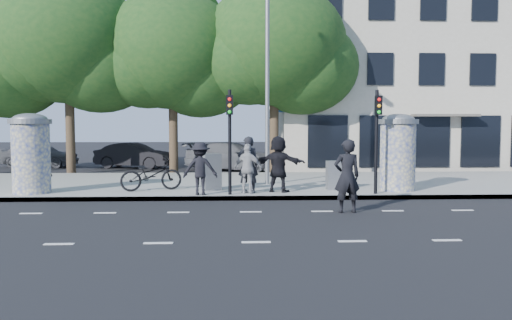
{
  "coord_description": "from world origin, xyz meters",
  "views": [
    {
      "loc": [
        -0.43,
        -12.3,
        2.41
      ],
      "look_at": [
        0.24,
        3.5,
        1.3
      ],
      "focal_mm": 35.0,
      "sensor_mm": 36.0,
      "label": 1
    }
  ],
  "objects_px": {
    "ad_column_right": "(398,150)",
    "bicycle": "(151,175)",
    "car_left": "(39,154)",
    "ped_e": "(248,169)",
    "traffic_pole_far": "(377,131)",
    "ped_f": "(279,164)",
    "car_right": "(233,156)",
    "ped_d": "(200,168)",
    "ped_a": "(39,168)",
    "traffic_pole_near": "(230,131)",
    "cabinet_right": "(334,175)",
    "car_mid": "(134,155)",
    "man_road": "(347,176)",
    "street_lamp": "(267,62)",
    "cabinet_left": "(211,172)",
    "ped_b": "(248,165)",
    "ad_column_left": "(31,151)"
  },
  "relations": [
    {
      "from": "ad_column_right",
      "to": "ped_e",
      "type": "distance_m",
      "value": 5.27
    },
    {
      "from": "traffic_pole_near",
      "to": "ped_f",
      "type": "height_order",
      "value": "traffic_pole_near"
    },
    {
      "from": "cabinet_right",
      "to": "ped_d",
      "type": "bearing_deg",
      "value": -171.37
    },
    {
      "from": "ped_a",
      "to": "man_road",
      "type": "xyz_separation_m",
      "value": [
        9.69,
        -3.6,
        0.04
      ]
    },
    {
      "from": "traffic_pole_near",
      "to": "street_lamp",
      "type": "bearing_deg",
      "value": 63.77
    },
    {
      "from": "man_road",
      "to": "ped_b",
      "type": "bearing_deg",
      "value": -55.15
    },
    {
      "from": "ad_column_right",
      "to": "bicycle",
      "type": "relative_size",
      "value": 1.26
    },
    {
      "from": "ped_b",
      "to": "man_road",
      "type": "xyz_separation_m",
      "value": [
        2.64,
        -3.03,
        -0.08
      ]
    },
    {
      "from": "ped_d",
      "to": "ped_f",
      "type": "relative_size",
      "value": 0.9
    },
    {
      "from": "ped_d",
      "to": "car_right",
      "type": "xyz_separation_m",
      "value": [
        0.99,
        10.41,
        -0.26
      ]
    },
    {
      "from": "ped_e",
      "to": "car_right",
      "type": "height_order",
      "value": "ped_e"
    },
    {
      "from": "traffic_pole_far",
      "to": "ped_f",
      "type": "height_order",
      "value": "traffic_pole_far"
    },
    {
      "from": "ad_column_left",
      "to": "man_road",
      "type": "relative_size",
      "value": 1.31
    },
    {
      "from": "ped_d",
      "to": "traffic_pole_near",
      "type": "bearing_deg",
      "value": 175.41
    },
    {
      "from": "ped_e",
      "to": "traffic_pole_far",
      "type": "bearing_deg",
      "value": -160.34
    },
    {
      "from": "man_road",
      "to": "car_left",
      "type": "distance_m",
      "value": 21.28
    },
    {
      "from": "traffic_pole_near",
      "to": "man_road",
      "type": "distance_m",
      "value": 4.33
    },
    {
      "from": "man_road",
      "to": "bicycle",
      "type": "bearing_deg",
      "value": -38.65
    },
    {
      "from": "ad_column_right",
      "to": "ped_f",
      "type": "height_order",
      "value": "ad_column_right"
    },
    {
      "from": "bicycle",
      "to": "ped_a",
      "type": "bearing_deg",
      "value": 73.36
    },
    {
      "from": "ped_d",
      "to": "car_mid",
      "type": "xyz_separation_m",
      "value": [
        -4.54,
        12.08,
        -0.3
      ]
    },
    {
      "from": "traffic_pole_near",
      "to": "car_mid",
      "type": "distance_m",
      "value": 13.41
    },
    {
      "from": "traffic_pole_far",
      "to": "cabinet_left",
      "type": "relative_size",
      "value": 2.67
    },
    {
      "from": "car_right",
      "to": "car_left",
      "type": "bearing_deg",
      "value": 96.34
    },
    {
      "from": "car_mid",
      "to": "ped_d",
      "type": "bearing_deg",
      "value": -145.62
    },
    {
      "from": "cabinet_right",
      "to": "ped_e",
      "type": "bearing_deg",
      "value": -168.63
    },
    {
      "from": "ped_a",
      "to": "ad_column_left",
      "type": "bearing_deg",
      "value": 75.45
    },
    {
      "from": "cabinet_right",
      "to": "car_left",
      "type": "relative_size",
      "value": 0.23
    },
    {
      "from": "traffic_pole_far",
      "to": "ped_f",
      "type": "bearing_deg",
      "value": 168.94
    },
    {
      "from": "street_lamp",
      "to": "ped_d",
      "type": "bearing_deg",
      "value": -130.31
    },
    {
      "from": "car_left",
      "to": "ped_a",
      "type": "bearing_deg",
      "value": -152.54
    },
    {
      "from": "ad_column_left",
      "to": "ad_column_right",
      "type": "relative_size",
      "value": 1.0
    },
    {
      "from": "ped_b",
      "to": "bicycle",
      "type": "bearing_deg",
      "value": -16.12
    },
    {
      "from": "traffic_pole_far",
      "to": "ped_a",
      "type": "distance_m",
      "value": 11.36
    },
    {
      "from": "ad_column_right",
      "to": "bicycle",
      "type": "xyz_separation_m",
      "value": [
        -8.53,
        0.27,
        -0.83
      ]
    },
    {
      "from": "car_left",
      "to": "ped_e",
      "type": "bearing_deg",
      "value": -131.23
    },
    {
      "from": "traffic_pole_near",
      "to": "car_mid",
      "type": "bearing_deg",
      "value": 114.39
    },
    {
      "from": "ped_e",
      "to": "car_mid",
      "type": "distance_m",
      "value": 13.35
    },
    {
      "from": "street_lamp",
      "to": "man_road",
      "type": "xyz_separation_m",
      "value": [
        1.84,
        -5.45,
        -3.78
      ]
    },
    {
      "from": "ad_column_right",
      "to": "ped_b",
      "type": "height_order",
      "value": "ad_column_right"
    },
    {
      "from": "street_lamp",
      "to": "ped_e",
      "type": "xyz_separation_m",
      "value": [
        -0.8,
        -2.57,
        -3.81
      ]
    },
    {
      "from": "traffic_pole_near",
      "to": "car_left",
      "type": "relative_size",
      "value": 0.78
    },
    {
      "from": "traffic_pole_near",
      "to": "ped_e",
      "type": "bearing_deg",
      "value": 24.27
    },
    {
      "from": "ad_column_right",
      "to": "ped_a",
      "type": "relative_size",
      "value": 1.61
    },
    {
      "from": "street_lamp",
      "to": "traffic_pole_far",
      "type": "bearing_deg",
      "value": -39.88
    },
    {
      "from": "ped_a",
      "to": "car_right",
      "type": "xyz_separation_m",
      "value": [
        6.48,
        9.48,
        -0.23
      ]
    },
    {
      "from": "traffic_pole_far",
      "to": "car_mid",
      "type": "relative_size",
      "value": 0.79
    },
    {
      "from": "ped_e",
      "to": "bicycle",
      "type": "xyz_separation_m",
      "value": [
        -3.33,
        0.91,
        -0.27
      ]
    },
    {
      "from": "ped_d",
      "to": "bicycle",
      "type": "xyz_separation_m",
      "value": [
        -1.77,
        1.12,
        -0.3
      ]
    },
    {
      "from": "ped_b",
      "to": "car_right",
      "type": "bearing_deg",
      "value": -89.93
    }
  ]
}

